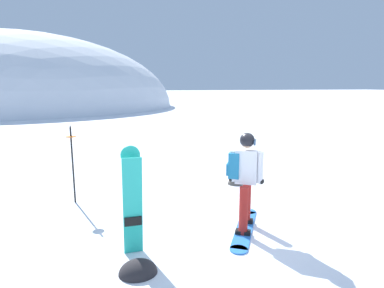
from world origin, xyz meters
TOP-DOWN VIEW (x-y plane):
  - ground_plane at (0.00, 0.00)m, footprint 300.00×300.00m
  - ridge_peak_main at (-10.76, 35.89)m, footprint 34.41×30.97m
  - snowboarder_main at (0.11, 0.20)m, footprint 1.11×1.60m
  - spare_snowboard at (-1.83, -0.14)m, footprint 0.28×0.23m
  - piste_marker_near at (-2.81, 2.42)m, footprint 0.20×0.20m
  - rock_dark at (-1.83, -0.65)m, footprint 0.52×0.45m
  - rock_mid at (1.07, 2.65)m, footprint 0.44×0.37m

SIDE VIEW (x-z plane):
  - ground_plane at x=0.00m, z-range 0.00..0.00m
  - ridge_peak_main at x=-10.76m, z-range -8.23..8.23m
  - rock_dark at x=-1.83m, z-range -0.18..0.18m
  - rock_mid at x=1.07m, z-range -0.15..0.15m
  - spare_snowboard at x=-1.83m, z-range 0.01..1.66m
  - snowboarder_main at x=0.11m, z-range 0.06..1.78m
  - piste_marker_near at x=-2.81m, z-range 0.13..1.83m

